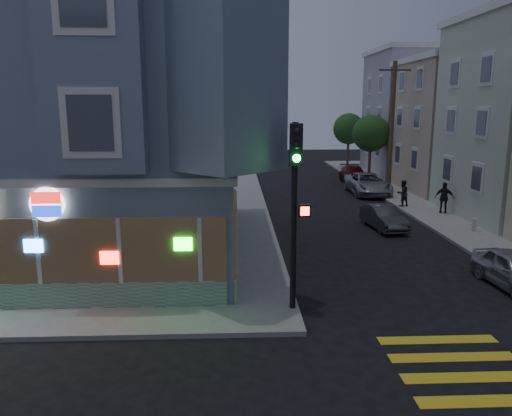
{
  "coord_description": "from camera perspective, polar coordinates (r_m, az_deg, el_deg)",
  "views": [
    {
      "loc": [
        1.07,
        -10.6,
        6.23
      ],
      "look_at": [
        1.79,
        6.08,
        2.77
      ],
      "focal_mm": 35.0,
      "sensor_mm": 36.0,
      "label": 1
    }
  ],
  "objects": [
    {
      "name": "ground",
      "position": [
        12.34,
        -7.48,
        -18.73
      ],
      "size": [
        120.0,
        120.0,
        0.0
      ],
      "primitive_type": "plane",
      "color": "black",
      "rests_on": "ground"
    },
    {
      "name": "sidewalk_nw",
      "position": [
        37.13,
        -25.53,
        1.01
      ],
      "size": [
        33.0,
        42.0,
        0.15
      ],
      "primitive_type": "cube",
      "color": "gray",
      "rests_on": "ground"
    },
    {
      "name": "corner_building",
      "position": [
        22.71,
        -20.92,
        9.9
      ],
      "size": [
        14.6,
        14.6,
        11.4
      ],
      "color": "slate",
      "rests_on": "sidewalk_nw"
    },
    {
      "name": "row_house_c",
      "position": [
        40.12,
        25.17,
        8.36
      ],
      "size": [
        12.0,
        8.6,
        9.0
      ],
      "primitive_type": "cube",
      "color": "#B7A38E",
      "rests_on": "sidewalk_ne"
    },
    {
      "name": "row_house_d",
      "position": [
        48.27,
        20.31,
        10.01
      ],
      "size": [
        12.0,
        8.6,
        10.5
      ],
      "primitive_type": "cube",
      "color": "#948E9D",
      "rests_on": "sidewalk_ne"
    },
    {
      "name": "utility_pole",
      "position": [
        36.31,
        15.25,
        9.04
      ],
      "size": [
        2.2,
        0.3,
        9.0
      ],
      "color": "#4C3826",
      "rests_on": "sidewalk_ne"
    },
    {
      "name": "street_tree_near",
      "position": [
        42.16,
        12.99,
        8.29
      ],
      "size": [
        3.0,
        3.0,
        5.3
      ],
      "color": "#4C3826",
      "rests_on": "sidewalk_ne"
    },
    {
      "name": "street_tree_far",
      "position": [
        49.91,
        10.55,
        8.88
      ],
      "size": [
        3.0,
        3.0,
        5.3
      ],
      "color": "#4C3826",
      "rests_on": "sidewalk_ne"
    },
    {
      "name": "pedestrian_a",
      "position": [
        31.71,
        16.41,
        1.64
      ],
      "size": [
        0.93,
        0.82,
        1.6
      ],
      "primitive_type": "imported",
      "rotation": [
        0.0,
        0.0,
        3.46
      ],
      "color": "black",
      "rests_on": "sidewalk_ne"
    },
    {
      "name": "pedestrian_b",
      "position": [
        30.36,
        20.72,
        1.1
      ],
      "size": [
        1.13,
        0.82,
        1.78
      ],
      "primitive_type": "imported",
      "rotation": [
        0.0,
        0.0,
        2.72
      ],
      "color": "black",
      "rests_on": "sidewalk_ne"
    },
    {
      "name": "parked_car_b",
      "position": [
        26.29,
        14.35,
        -1.03
      ],
      "size": [
        1.67,
        3.78,
        1.21
      ],
      "primitive_type": "imported",
      "rotation": [
        0.0,
        0.0,
        0.11
      ],
      "color": "#393B3E",
      "rests_on": "ground"
    },
    {
      "name": "parked_car_c",
      "position": [
        41.28,
        11.08,
        3.76
      ],
      "size": [
        2.22,
        4.78,
        1.35
      ],
      "primitive_type": "imported",
      "rotation": [
        0.0,
        0.0,
        -0.07
      ],
      "color": "#4E1214",
      "rests_on": "ground"
    },
    {
      "name": "parked_car_d",
      "position": [
        36.23,
        12.65,
        2.72
      ],
      "size": [
        2.48,
        5.37,
        1.49
      ],
      "primitive_type": "imported",
      "rotation": [
        0.0,
        0.0,
        0.0
      ],
      "color": "#9EA2A9",
      "rests_on": "ground"
    },
    {
      "name": "traffic_signal",
      "position": [
        14.42,
        4.56,
        2.53
      ],
      "size": [
        0.65,
        0.63,
        5.61
      ],
      "rotation": [
        0.0,
        0.0,
        -0.05
      ],
      "color": "black",
      "rests_on": "sidewalk_nw"
    },
    {
      "name": "fire_hydrant",
      "position": [
        26.7,
        23.69,
        -1.67
      ],
      "size": [
        0.4,
        0.23,
        0.69
      ],
      "color": "silver",
      "rests_on": "sidewalk_ne"
    }
  ]
}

